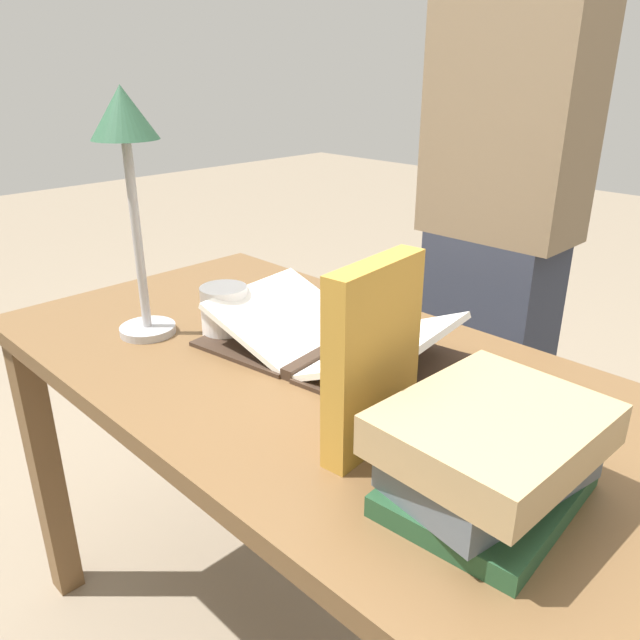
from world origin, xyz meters
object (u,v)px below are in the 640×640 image
(book_standing_upright, at_px, (373,358))
(person_reader, at_px, (499,220))
(book_stack_tall, at_px, (490,454))
(coffee_mug, at_px, (225,311))
(pencil, at_px, (399,321))
(reading_lamp, at_px, (127,149))
(open_book, at_px, (332,340))

(book_standing_upright, distance_m, person_reader, 0.82)
(book_stack_tall, relative_size, book_standing_upright, 0.98)
(coffee_mug, height_order, person_reader, person_reader)
(pencil, bearing_deg, reading_lamp, 51.34)
(open_book, distance_m, coffee_mug, 0.23)
(coffee_mug, distance_m, person_reader, 0.72)
(open_book, xyz_separation_m, person_reader, (0.02, -0.60, 0.12))
(coffee_mug, xyz_separation_m, pencil, (-0.21, -0.29, -0.05))
(book_stack_tall, relative_size, reading_lamp, 0.56)
(open_book, distance_m, book_stack_tall, 0.47)
(book_stack_tall, relative_size, person_reader, 0.15)
(book_stack_tall, bearing_deg, coffee_mug, -7.36)
(book_standing_upright, distance_m, reading_lamp, 0.62)
(book_standing_upright, bearing_deg, reading_lamp, -3.75)
(reading_lamp, height_order, coffee_mug, reading_lamp)
(reading_lamp, bearing_deg, person_reader, -111.21)
(coffee_mug, distance_m, pencil, 0.36)
(person_reader, bearing_deg, book_stack_tall, -59.70)
(book_stack_tall, xyz_separation_m, reading_lamp, (0.76, 0.03, 0.29))
(pencil, bearing_deg, coffee_mug, 54.48)
(book_standing_upright, bearing_deg, open_book, -41.25)
(open_book, xyz_separation_m, book_stack_tall, (-0.43, 0.17, 0.04))
(book_stack_tall, bearing_deg, open_book, -21.29)
(person_reader, bearing_deg, book_standing_upright, -71.18)
(reading_lamp, distance_m, pencil, 0.63)
(book_standing_upright, bearing_deg, pencil, -62.63)
(book_stack_tall, height_order, pencil, book_stack_tall)
(book_stack_tall, distance_m, coffee_mug, 0.65)
(book_standing_upright, xyz_separation_m, pencil, (0.25, -0.38, -0.13))
(book_standing_upright, height_order, person_reader, person_reader)
(reading_lamp, xyz_separation_m, person_reader, (-0.31, -0.80, -0.21))
(pencil, relative_size, person_reader, 0.10)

